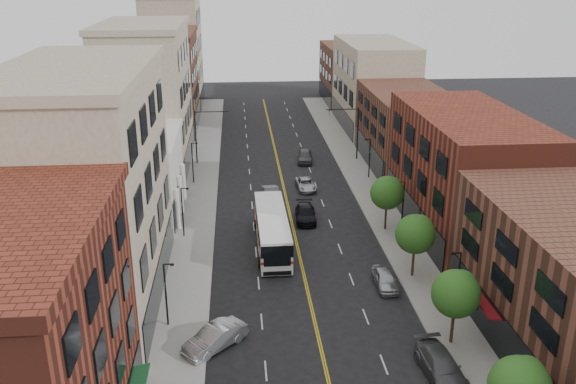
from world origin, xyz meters
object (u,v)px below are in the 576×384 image
object	(u,v)px
car_parked_far	(385,279)
car_angle_b	(215,338)
car_lane_behind	(271,193)
car_lane_c	(305,156)
car_lane_b	(306,184)
car_lane_a	(306,214)
car_parked_mid	(441,366)
city_bus	(272,228)

from	to	relation	value
car_parked_far	car_angle_b	bearing A→B (deg)	-151.94
car_lane_behind	car_lane_c	size ratio (longest dim) A/B	1.01
car_lane_b	car_lane_a	bearing A→B (deg)	-100.39
car_parked_mid	car_lane_behind	bearing A→B (deg)	100.68
car_lane_b	car_lane_behind	bearing A→B (deg)	-149.09
car_parked_far	car_lane_a	world-z (taller)	car_lane_a
city_bus	car_parked_far	bearing A→B (deg)	-44.34
car_parked_mid	city_bus	bearing A→B (deg)	110.62
car_angle_b	car_lane_a	distance (m)	24.02
car_parked_far	car_lane_b	bearing A→B (deg)	98.82
car_lane_behind	car_lane_c	world-z (taller)	car_lane_c
car_angle_b	car_lane_b	world-z (taller)	car_angle_b
car_parked_far	car_lane_a	distance (m)	15.58
car_lane_a	car_lane_b	xyz separation A→B (m)	(1.09, 9.51, -0.11)
car_parked_mid	car_lane_behind	world-z (taller)	car_lane_behind
car_parked_far	car_lane_a	bearing A→B (deg)	108.45
car_parked_mid	car_parked_far	size ratio (longest dim) A/B	1.28
city_bus	car_lane_b	world-z (taller)	city_bus
car_lane_c	car_angle_b	bearing A→B (deg)	-98.26
car_lane_b	city_bus	bearing A→B (deg)	-111.52
city_bus	car_lane_c	distance (m)	27.22
car_parked_far	car_lane_c	xyz separation A→B (m)	(-2.82, 35.10, 0.10)
city_bus	car_lane_a	xyz separation A→B (m)	(3.90, 6.14, -1.17)
car_angle_b	car_lane_c	bearing A→B (deg)	122.43
car_angle_b	city_bus	bearing A→B (deg)	119.84
car_lane_b	car_lane_c	size ratio (longest dim) A/B	0.95
car_parked_mid	car_lane_b	size ratio (longest dim) A/B	1.18
car_parked_mid	car_lane_a	size ratio (longest dim) A/B	1.06
city_bus	car_angle_b	size ratio (longest dim) A/B	2.59
city_bus	car_lane_a	world-z (taller)	city_bus
car_lane_a	car_parked_mid	bearing A→B (deg)	-74.38
car_lane_b	car_parked_far	bearing A→B (deg)	-84.59
car_lane_behind	car_parked_far	bearing A→B (deg)	107.53
car_angle_b	car_lane_b	bearing A→B (deg)	119.60
car_angle_b	car_parked_mid	size ratio (longest dim) A/B	0.91
car_parked_far	car_lane_behind	xyz separation A→B (m)	(-8.34, 21.21, 0.08)
car_lane_c	car_lane_behind	bearing A→B (deg)	-105.32
car_lane_b	car_lane_c	xyz separation A→B (m)	(1.13, 10.84, 0.18)
car_lane_c	car_lane_a	bearing A→B (deg)	-89.87
car_angle_b	car_parked_mid	bearing A→B (deg)	30.27
city_bus	car_lane_a	bearing A→B (deg)	57.14
car_angle_b	car_lane_c	size ratio (longest dim) A/B	1.03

